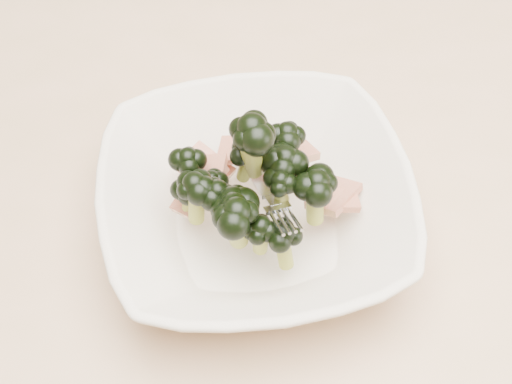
{
  "coord_description": "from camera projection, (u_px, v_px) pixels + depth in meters",
  "views": [
    {
      "loc": [
        -0.11,
        -0.32,
        1.27
      ],
      "look_at": [
        -0.11,
        0.04,
        0.8
      ],
      "focal_mm": 50.0,
      "sensor_mm": 36.0,
      "label": 1
    }
  ],
  "objects": [
    {
      "name": "broccoli_dish",
      "position": [
        255.0,
        201.0,
        0.6
      ],
      "size": [
        0.31,
        0.31,
        0.15
      ],
      "color": "beige",
      "rests_on": "dining_table"
    },
    {
      "name": "dining_table",
      "position": [
        372.0,
        320.0,
        0.69
      ],
      "size": [
        1.2,
        0.8,
        0.75
      ],
      "color": "tan",
      "rests_on": "ground"
    }
  ]
}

